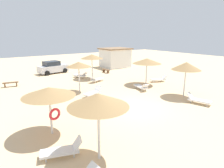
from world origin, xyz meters
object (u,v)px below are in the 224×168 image
object	(u,v)px
lounger_3	(198,100)
lounger_5	(93,92)
lounger_0	(97,79)
parked_car	(53,67)
parasol_2	(49,92)
lounger_1	(141,87)
parasol_3	(186,66)
bench_0	(11,84)
lounger_2	(63,150)
parasol_1	(147,61)
beach_cabana	(115,57)
parasol_5	(79,65)
bench_1	(106,70)
lounger_7	(159,79)
lounger_6	(80,75)
parasol_0	(92,57)
parasol_4	(98,100)

from	to	relation	value
lounger_3	lounger_5	xyz separation A→B (m)	(-5.82, 6.57, -0.00)
lounger_0	parked_car	xyz separation A→B (m)	(-2.46, 7.88, 0.51)
parasol_2	lounger_1	size ratio (longest dim) A/B	1.43
parasol_3	bench_0	size ratio (longest dim) A/B	1.97
parasol_2	lounger_2	distance (m)	3.16
parasol_1	beach_cabana	distance (m)	11.95
parasol_3	parasol_2	bearing A→B (deg)	179.68
parasol_5	lounger_2	xyz separation A→B (m)	(-5.14, -8.90, -2.29)
bench_1	parked_car	size ratio (longest dim) A/B	0.36
bench_1	parasol_2	bearing A→B (deg)	-133.03
lounger_5	lounger_7	world-z (taller)	lounger_5
lounger_3	lounger_6	size ratio (longest dim) A/B	0.99
parasol_0	parasol_2	bearing A→B (deg)	-128.67
lounger_7	bench_1	distance (m)	8.28
parasol_4	lounger_1	world-z (taller)	parasol_4
lounger_2	parasol_1	bearing A→B (deg)	30.39
parasol_5	lounger_3	xyz separation A→B (m)	(6.23, -8.44, -2.29)
bench_1	lounger_5	bearing A→B (deg)	-129.42
bench_0	beach_cabana	size ratio (longest dim) A/B	0.34
beach_cabana	lounger_3	bearing A→B (deg)	-105.18
lounger_3	lounger_7	size ratio (longest dim) A/B	0.98
parasol_5	lounger_1	size ratio (longest dim) A/B	1.46
parasol_0	bench_0	bearing A→B (deg)	171.11
parasol_2	lounger_0	distance (m)	12.28
parasol_5	parked_car	size ratio (longest dim) A/B	0.68
parasol_2	lounger_3	xyz separation A→B (m)	(11.09, -1.90, -2.08)
parasol_0	parasol_4	xyz separation A→B (m)	(-7.69, -14.26, 0.04)
lounger_3	bench_0	bearing A→B (deg)	128.88
bench_0	parasol_5	bearing A→B (deg)	-47.80
parked_car	parasol_3	bearing A→B (deg)	-70.10
parasol_1	lounger_1	size ratio (longest dim) A/B	1.57
parasol_3	lounger_3	world-z (taller)	parasol_3
parasol_1	bench_1	world-z (taller)	parasol_1
parasol_1	parked_car	xyz separation A→B (m)	(-6.31, 11.95, -1.75)
parasol_5	beach_cabana	distance (m)	14.69
parasol_2	parasol_3	size ratio (longest dim) A/B	0.92
parasol_4	parasol_0	bearing A→B (deg)	61.67
parasol_2	lounger_2	xyz separation A→B (m)	(-0.29, -2.37, -2.08)
lounger_7	parasol_3	bearing A→B (deg)	-115.00
parasol_0	lounger_0	bearing A→B (deg)	-104.64
lounger_5	bench_1	distance (m)	10.61
lounger_0	beach_cabana	size ratio (longest dim) A/B	0.44
lounger_0	bench_1	bearing A→B (deg)	45.76
lounger_1	bench_0	world-z (taller)	lounger_1
lounger_3	lounger_2	bearing A→B (deg)	-177.65
parasol_0	parasol_3	size ratio (longest dim) A/B	0.97
parasol_0	lounger_5	bearing A→B (deg)	-118.88
bench_0	lounger_5	bearing A→B (deg)	-53.59
parasol_4	lounger_2	xyz separation A→B (m)	(-1.28, 1.06, -2.42)
parasol_0	parasol_4	bearing A→B (deg)	-118.33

